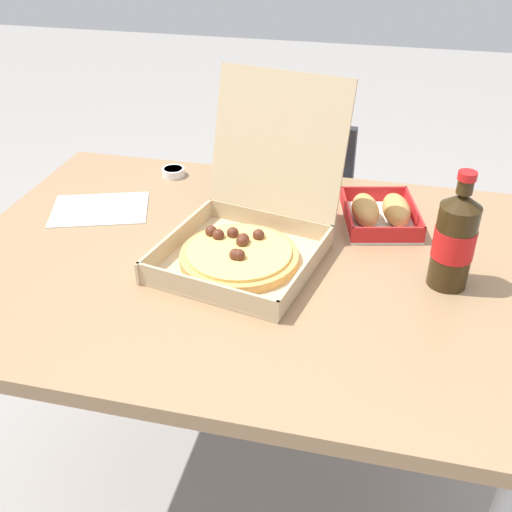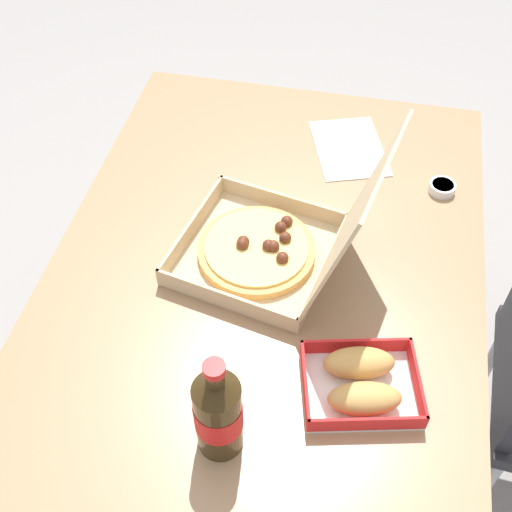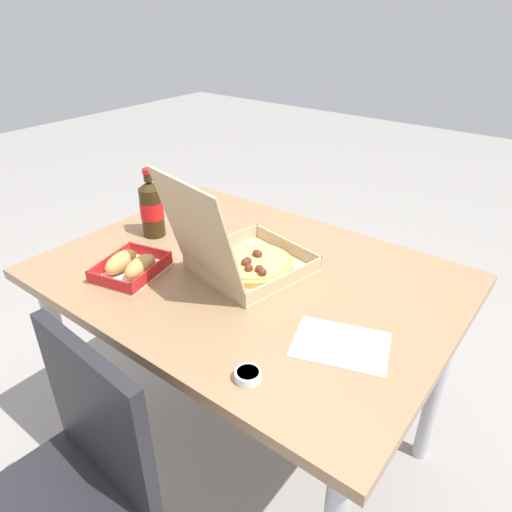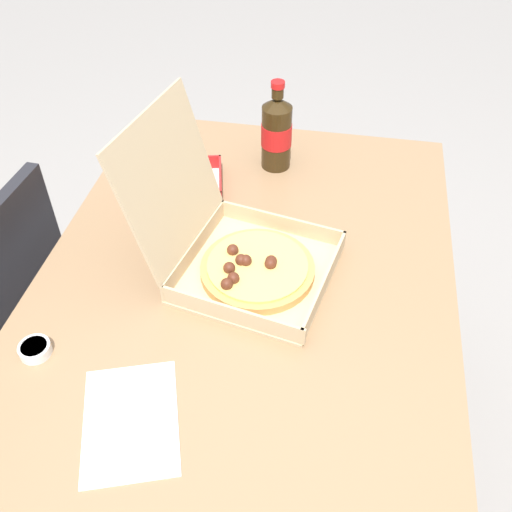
% 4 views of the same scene
% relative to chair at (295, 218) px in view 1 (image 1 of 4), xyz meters
% --- Properties ---
extents(ground_plane, '(10.00, 10.00, 0.00)m').
position_rel_chair_xyz_m(ground_plane, '(0.00, -0.65, -0.48)').
color(ground_plane, gray).
extents(dining_table, '(1.13, 0.83, 0.74)m').
position_rel_chair_xyz_m(dining_table, '(0.00, -0.65, 0.17)').
color(dining_table, '#997551').
rests_on(dining_table, ground_plane).
extents(chair, '(0.43, 0.43, 0.83)m').
position_rel_chair_xyz_m(chair, '(0.00, 0.00, 0.00)').
color(chair, '#232328').
rests_on(chair, ground_plane).
extents(pizza_box_open, '(0.35, 0.41, 0.32)m').
position_rel_chair_xyz_m(pizza_box_open, '(0.01, -0.64, 0.31)').
color(pizza_box_open, tan).
rests_on(pizza_box_open, dining_table).
extents(bread_side_box, '(0.19, 0.22, 0.06)m').
position_rel_chair_xyz_m(bread_side_box, '(0.26, -0.45, 0.29)').
color(bread_side_box, white).
rests_on(bread_side_box, dining_table).
extents(cola_bottle, '(0.07, 0.07, 0.22)m').
position_rel_chair_xyz_m(cola_bottle, '(0.39, -0.65, 0.36)').
color(cola_bottle, '#33230F').
rests_on(cola_bottle, dining_table).
extents(paper_menu, '(0.25, 0.21, 0.00)m').
position_rel_chair_xyz_m(paper_menu, '(-0.36, -0.53, 0.26)').
color(paper_menu, white).
rests_on(paper_menu, dining_table).
extents(dipping_sauce_cup, '(0.06, 0.06, 0.02)m').
position_rel_chair_xyz_m(dipping_sauce_cup, '(-0.26, -0.32, 0.27)').
color(dipping_sauce_cup, white).
rests_on(dipping_sauce_cup, dining_table).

